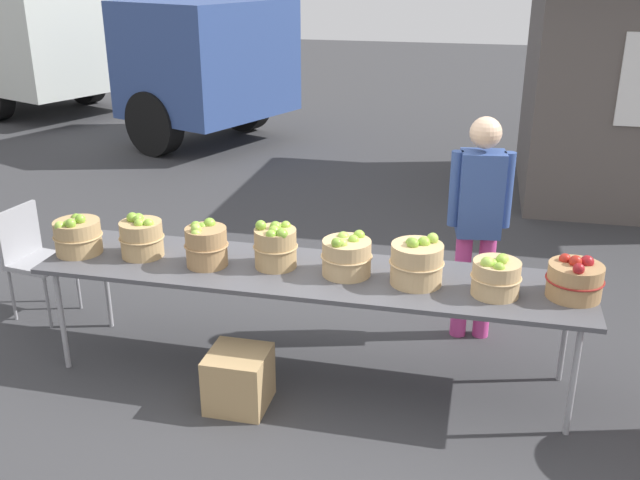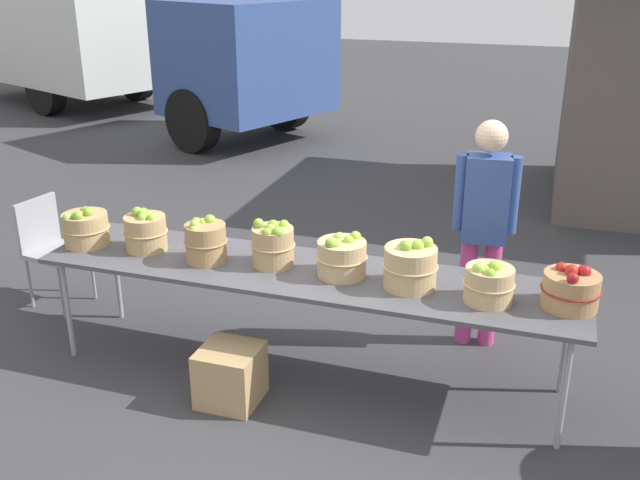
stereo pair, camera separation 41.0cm
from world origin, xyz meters
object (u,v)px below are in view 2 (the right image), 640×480
Objects in this scene: apple_basket_green_4 at (342,257)px; apple_basket_green_5 at (410,266)px; apple_basket_green_1 at (146,231)px; produce_crate at (230,375)px; apple_basket_green_3 at (273,245)px; apple_basket_green_0 at (85,228)px; market_table at (305,275)px; apple_basket_green_2 at (205,241)px; apple_basket_green_6 at (489,283)px; box_truck at (102,25)px; folding_chair at (50,243)px; apple_basket_red_0 at (571,289)px; vendor_adult at (485,217)px.

apple_basket_green_5 is (0.44, -0.03, 0.01)m from apple_basket_green_4.
produce_crate is (0.81, -0.46, -0.70)m from apple_basket_green_1.
apple_basket_green_3 is 0.93× the size of apple_basket_green_5.
produce_crate is at bearing -17.77° from apple_basket_green_0.
market_table is 11.48× the size of apple_basket_green_2.
produce_crate is (0.33, -0.40, -0.71)m from apple_basket_green_2.
apple_basket_green_6 is 1.68m from produce_crate.
folding_chair is (4.04, -6.86, -0.98)m from box_truck.
apple_basket_green_3 reaches higher than apple_basket_green_1.
apple_basket_green_4 reaches higher than produce_crate.
apple_basket_green_1 reaches higher than apple_basket_red_0.
vendor_adult is (1.25, 0.76, 0.07)m from apple_basket_green_3.
apple_basket_green_1 is 1.00× the size of apple_basket_green_6.
vendor_adult is (0.78, 0.77, 0.09)m from apple_basket_green_4.
apple_basket_green_2 is at bearing -175.81° from market_table.
box_truck is at bearing 122.95° from apple_basket_green_0.
market_table is 1.60m from apple_basket_green_0.
apple_basket_green_4 reaches higher than apple_basket_red_0.
apple_basket_green_2 reaches higher than apple_basket_green_1.
produce_crate is at bearing -103.01° from apple_basket_green_3.
apple_basket_red_0 is 0.92× the size of produce_crate.
apple_basket_green_4 is at bearing 175.48° from apple_basket_green_5.
apple_basket_green_0 is 1.48m from produce_crate.
apple_basket_green_2 is 0.98× the size of apple_basket_green_3.
apple_basket_green_2 reaches higher than apple_basket_green_0.
box_truck is (-4.73, 7.29, 0.62)m from apple_basket_green_0.
market_table is 0.70m from apple_basket_green_2.
apple_basket_green_5 is (1.83, -0.02, 0.01)m from apple_basket_green_1.
box_truck reaches higher than apple_basket_green_6.
apple_basket_green_3 reaches higher than apple_basket_green_4.
folding_chair is at bearing 156.65° from produce_crate.
box_truck is at bearing 137.57° from apple_basket_red_0.
apple_basket_green_4 is (1.39, 0.01, -0.01)m from apple_basket_green_1.
vendor_adult is at bearing -74.34° from folding_chair.
apple_basket_green_0 is at bearing -179.00° from apple_basket_red_0.
apple_basket_red_0 is at bearing 0.01° from apple_basket_green_1.
folding_chair is (-2.05, 0.35, -0.38)m from apple_basket_green_3.
apple_basket_green_6 is at bearing -88.93° from folding_chair.
apple_basket_green_1 is 0.82× the size of produce_crate.
apple_basket_green_5 is (2.27, 0.03, 0.02)m from apple_basket_green_0.
folding_chair is at bearing 172.26° from apple_basket_green_5.
folding_chair is (-3.30, -0.40, -0.45)m from vendor_adult.
box_truck reaches higher than market_table.
apple_basket_green_2 is 0.93× the size of apple_basket_green_4.
box_truck reaches higher than produce_crate.
market_table is at bearing -179.90° from apple_basket_red_0.
apple_basket_green_1 is (-1.15, 0.00, 0.16)m from market_table.
apple_basket_green_1 is 1.25m from folding_chair.
apple_basket_green_6 is 10.48m from box_truck.
apple_basket_green_0 is 1.09× the size of apple_basket_green_6.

